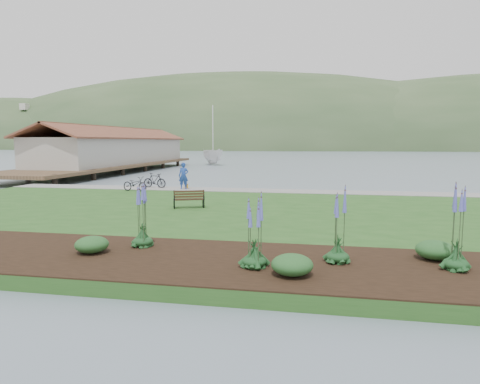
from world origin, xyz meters
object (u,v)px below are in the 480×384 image
Objects in this scene: park_bench at (189,199)px; bicycle_a at (135,184)px; person at (184,174)px; sailboat at (213,165)px.

park_bench is 0.87× the size of bicycle_a.
bicycle_a is (-2.79, -1.59, -0.59)m from person.
sailboat reaches higher than person.
park_bench is 8.28m from bicycle_a.
person is at bearing -107.01° from sailboat.
sailboat is at bearing 96.44° from person.
bicycle_a is at bearing 110.27° from park_bench.
sailboat is (-7.43, 36.95, -1.47)m from person.
park_bench is 0.74× the size of person.
sailboat is at bearing 20.15° from bicycle_a.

